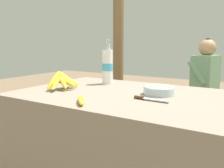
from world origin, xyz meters
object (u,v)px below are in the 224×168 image
Objects in this scene: water_bottle at (107,66)px; loose_banana_front at (81,100)px; wooden_bench at (192,108)px; knife at (146,98)px; support_post_near at (118,21)px; seated_vendor at (200,84)px; banana_bunch_ripe at (63,80)px; serving_bowl at (159,90)px; banana_bunch_green at (159,93)px.

water_bottle reaches higher than loose_banana_front.
water_bottle reaches higher than wooden_bench.
support_post_near is at bearing 125.42° from knife.
knife is at bearing -87.77° from wooden_bench.
support_post_near is (-1.18, 0.32, 0.73)m from seated_vendor.
loose_banana_front is 0.11× the size of wooden_bench.
support_post_near is (-1.16, 1.70, 0.62)m from knife.
banana_bunch_ripe reaches higher than knife.
banana_bunch_ripe is at bearing -72.54° from support_post_near.
serving_bowl is 2.01m from support_post_near.
loose_banana_front is 0.36m from knife.
banana_bunch_ripe is 0.79× the size of water_bottle.
serving_bowl is at bearing 56.89° from loose_banana_front.
knife is 0.18× the size of seated_vendor.
loose_banana_front is 2.22m from support_post_near.
banana_bunch_ripe is 1.53m from seated_vendor.
loose_banana_front is (0.22, -0.60, -0.12)m from water_bottle.
banana_bunch_ripe is 0.10× the size of support_post_near.
wooden_bench is 0.40m from banana_bunch_green.
banana_bunch_green is at bearing 108.20° from knife.
serving_bowl is 0.18m from knife.
seated_vendor is (0.51, 1.03, -0.25)m from water_bottle.
banana_bunch_green is at bearing 95.67° from loose_banana_front.
seated_vendor is at bearing 89.15° from serving_bowl.
banana_bunch_ripe reaches higher than loose_banana_front.
support_post_near reaches higher than wooden_bench.
loose_banana_front is at bearing -34.74° from banana_bunch_ripe.
knife is 0.80× the size of banana_bunch_green.
support_post_near is at bearing 116.65° from water_bottle.
banana_bunch_green is at bearing 109.71° from serving_bowl.
knife is 1.39m from seated_vendor.
support_post_near is (-0.89, 1.94, 0.61)m from loose_banana_front.
support_post_near reaches higher than banana_bunch_green.
loose_banana_front reaches higher than wooden_bench.
loose_banana_front reaches higher than knife.
wooden_bench is (0.43, 1.05, -0.52)m from water_bottle.
serving_bowl is 0.51m from loose_banana_front.
water_bottle is at bearing -63.35° from support_post_near.
knife is at bearing -72.92° from banana_bunch_green.
banana_bunch_green is 1.17m from support_post_near.
loose_banana_front is 0.80× the size of knife.
seated_vendor is 0.48m from banana_bunch_green.
loose_banana_front is 0.64× the size of banana_bunch_green.
support_post_near reaches higher than banana_bunch_ripe.
banana_bunch_green is (-0.16, 1.65, -0.27)m from loose_banana_front.
wooden_bench is at bearing 67.81° from banana_bunch_ripe.
wooden_bench is 5.80× the size of banana_bunch_green.
serving_bowl is 0.53m from water_bottle.
loose_banana_front is at bearing 89.08° from seated_vendor.
serving_bowl is at bearing -70.29° from banana_bunch_green.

